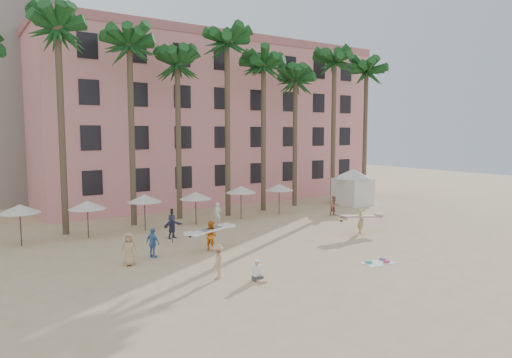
{
  "coord_description": "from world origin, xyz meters",
  "views": [
    {
      "loc": [
        -16.27,
        -18.68,
        7.02
      ],
      "look_at": [
        0.19,
        6.0,
        4.0
      ],
      "focal_mm": 32.0,
      "sensor_mm": 36.0,
      "label": 1
    }
  ],
  "objects_px": {
    "cabana": "(353,184)",
    "carrier_white": "(211,234)",
    "carrier_yellow": "(361,219)",
    "pink_hotel": "(206,124)"
  },
  "relations": [
    {
      "from": "cabana",
      "to": "carrier_white",
      "type": "relative_size",
      "value": 1.5
    },
    {
      "from": "carrier_yellow",
      "to": "carrier_white",
      "type": "relative_size",
      "value": 1.11
    },
    {
      "from": "pink_hotel",
      "to": "carrier_yellow",
      "type": "xyz_separation_m",
      "value": [
        0.22,
        -22.66,
        -7.0
      ]
    },
    {
      "from": "pink_hotel",
      "to": "carrier_white",
      "type": "distance_m",
      "value": 24.45
    },
    {
      "from": "pink_hotel",
      "to": "carrier_yellow",
      "type": "distance_m",
      "value": 23.72
    },
    {
      "from": "carrier_yellow",
      "to": "cabana",
      "type": "bearing_deg",
      "value": 46.82
    },
    {
      "from": "pink_hotel",
      "to": "cabana",
      "type": "bearing_deg",
      "value": -55.33
    },
    {
      "from": "cabana",
      "to": "carrier_white",
      "type": "bearing_deg",
      "value": -158.76
    },
    {
      "from": "cabana",
      "to": "carrier_yellow",
      "type": "height_order",
      "value": "cabana"
    },
    {
      "from": "cabana",
      "to": "carrier_white",
      "type": "height_order",
      "value": "cabana"
    }
  ]
}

